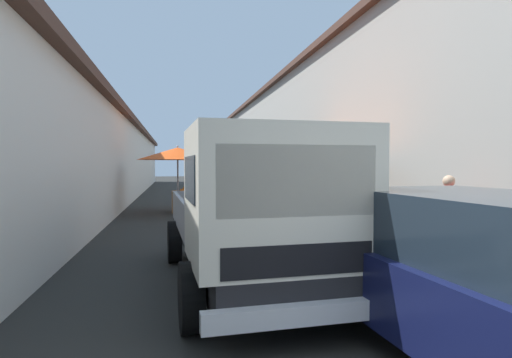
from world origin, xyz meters
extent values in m
plane|color=#282826|center=(13.50, 0.00, 0.00)|extent=(90.00, 90.00, 0.00)
cube|color=silver|center=(15.75, 7.08, 1.76)|extent=(49.50, 7.00, 3.51)
cube|color=#4C3328|center=(15.75, 7.08, 3.63)|extent=(49.80, 7.50, 0.24)
cube|color=#A39E93|center=(15.75, -7.08, 3.00)|extent=(49.50, 7.00, 5.99)
cube|color=#4C3328|center=(15.75, -7.08, 6.11)|extent=(49.80, 7.50, 0.24)
cylinder|color=#9E9EA3|center=(13.62, 1.62, 1.15)|extent=(0.06, 0.06, 2.30)
cone|color=#D84C14|center=(13.62, 1.62, 2.08)|extent=(2.85, 2.85, 0.44)
sphere|color=#9E9EA3|center=(13.62, 1.62, 2.34)|extent=(0.07, 0.07, 0.07)
cube|color=olive|center=(13.58, 1.46, 0.37)|extent=(0.95, 0.75, 0.74)
sphere|color=orange|center=(13.46, 1.50, 0.79)|extent=(0.09, 0.09, 0.09)
sphere|color=orange|center=(13.69, 1.40, 0.84)|extent=(0.09, 0.09, 0.09)
sphere|color=orange|center=(13.51, 1.31, 0.79)|extent=(0.09, 0.09, 0.09)
sphere|color=orange|center=(13.69, 1.44, 0.79)|extent=(0.09, 0.09, 0.09)
sphere|color=orange|center=(13.43, 1.21, 0.79)|extent=(0.09, 0.09, 0.09)
sphere|color=orange|center=(13.42, 1.33, 0.79)|extent=(0.09, 0.09, 0.09)
cylinder|color=#9E9EA3|center=(8.49, -1.70, 1.13)|extent=(0.06, 0.06, 2.26)
cone|color=#D84C14|center=(8.49, -1.70, 2.09)|extent=(2.68, 2.68, 0.34)
sphere|color=#9E9EA3|center=(8.49, -1.70, 2.30)|extent=(0.07, 0.07, 0.07)
cube|color=olive|center=(8.25, -1.82, 0.36)|extent=(0.81, 0.60, 0.72)
sphere|color=orange|center=(7.98, -1.76, 0.76)|extent=(0.09, 0.09, 0.09)
sphere|color=orange|center=(7.97, -1.87, 0.76)|extent=(0.09, 0.09, 0.09)
sphere|color=orange|center=(8.12, -1.89, 0.76)|extent=(0.09, 0.09, 0.09)
sphere|color=orange|center=(8.28, -1.78, 0.76)|extent=(0.09, 0.09, 0.09)
sphere|color=orange|center=(8.52, -1.86, 0.81)|extent=(0.09, 0.09, 0.09)
cylinder|color=#9E9EA3|center=(11.26, -2.37, 1.17)|extent=(0.06, 0.06, 2.33)
cone|color=#D84C14|center=(11.26, -2.37, 2.12)|extent=(2.58, 2.58, 0.43)
sphere|color=#9E9EA3|center=(11.26, -2.37, 2.37)|extent=(0.07, 0.07, 0.07)
cube|color=brown|center=(11.40, -2.40, 0.42)|extent=(0.83, 0.76, 0.84)
sphere|color=orange|center=(11.23, -2.66, 0.88)|extent=(0.09, 0.09, 0.09)
sphere|color=orange|center=(11.22, -2.32, 0.94)|extent=(0.09, 0.09, 0.09)
sphere|color=orange|center=(11.19, -2.50, 0.88)|extent=(0.09, 0.09, 0.09)
sphere|color=orange|center=(11.59, -2.22, 0.88)|extent=(0.09, 0.09, 0.09)
sphere|color=orange|center=(11.58, -2.42, 0.88)|extent=(0.09, 0.09, 0.09)
sphere|color=orange|center=(11.32, -2.22, 0.88)|extent=(0.09, 0.09, 0.09)
cube|color=#0F1438|center=(1.89, -0.81, 0.57)|extent=(4.01, 1.99, 0.64)
cube|color=#19232D|center=(1.74, -0.82, 1.17)|extent=(2.44, 1.68, 0.56)
cube|color=black|center=(3.80, -0.67, 0.35)|extent=(0.22, 1.65, 0.20)
cube|color=silver|center=(3.78, -0.09, 0.63)|extent=(0.08, 0.24, 0.14)
cube|color=silver|center=(3.86, -1.26, 0.63)|extent=(0.08, 0.24, 0.14)
cylinder|color=black|center=(3.15, 0.14, 0.30)|extent=(0.61, 0.24, 0.60)
cylinder|color=black|center=(3.28, -1.57, 0.30)|extent=(0.61, 0.24, 0.60)
cube|color=black|center=(4.50, 0.81, 0.50)|extent=(4.87, 1.71, 0.36)
cube|color=beige|center=(2.87, 0.72, 1.38)|extent=(1.62, 1.83, 1.40)
cube|color=#19232D|center=(2.13, 0.69, 1.55)|extent=(0.14, 1.47, 0.63)
cube|color=#19232D|center=(2.87, 0.72, 1.55)|extent=(1.13, 1.83, 0.45)
cube|color=black|center=(2.12, 0.69, 0.86)|extent=(0.13, 1.40, 0.28)
cube|color=silver|center=(2.04, 0.68, 0.40)|extent=(0.21, 1.75, 0.18)
cube|color=gray|center=(5.35, 0.03, 0.93)|extent=(3.16, 0.22, 0.50)
cube|color=gray|center=(5.27, 1.67, 0.93)|extent=(3.16, 0.22, 0.50)
cube|color=gray|center=(6.86, 0.93, 0.93)|extent=(0.14, 1.65, 0.50)
cylinder|color=black|center=(2.91, -0.15, 0.36)|extent=(0.73, 0.26, 0.72)
cylinder|color=black|center=(2.82, 1.60, 0.36)|extent=(0.73, 0.26, 0.72)
cylinder|color=black|center=(5.98, 0.01, 0.36)|extent=(0.73, 0.26, 0.72)
cylinder|color=black|center=(5.89, 1.76, 0.36)|extent=(0.73, 0.26, 0.72)
cylinder|color=#665B4C|center=(5.09, -2.90, 0.37)|extent=(0.14, 0.14, 0.75)
cylinder|color=#665B4C|center=(4.95, -2.96, 0.37)|extent=(0.14, 0.14, 0.75)
cube|color=#B73333|center=(5.02, -2.93, 1.03)|extent=(0.48, 0.36, 0.56)
sphere|color=tan|center=(5.02, -2.93, 1.41)|extent=(0.21, 0.21, 0.21)
cylinder|color=#B73333|center=(5.27, -2.82, 1.05)|extent=(0.08, 0.08, 0.50)
cylinder|color=#B73333|center=(4.78, -3.04, 1.05)|extent=(0.08, 0.08, 0.50)
cylinder|color=black|center=(15.04, -1.62, 0.22)|extent=(0.45, 0.20, 0.44)
cylinder|color=black|center=(13.84, -1.96, 0.22)|extent=(0.45, 0.22, 0.44)
cube|color=red|center=(14.39, -1.80, 0.27)|extent=(0.94, 0.51, 0.08)
ellipsoid|color=black|center=(14.11, -1.88, 0.64)|extent=(0.61, 0.40, 0.20)
cube|color=red|center=(15.00, -1.63, 0.67)|extent=(0.22, 0.35, 0.56)
cylinder|color=silver|center=(14.93, -1.65, 0.77)|extent=(0.28, 0.13, 0.68)
cylinder|color=black|center=(14.85, -1.67, 1.12)|extent=(0.54, 0.18, 0.04)
cylinder|color=#194CB2|center=(14.93, -0.66, 0.42)|extent=(0.30, 0.30, 0.03)
cylinder|color=#194CB2|center=(15.04, -0.66, 0.21)|extent=(0.04, 0.04, 0.42)
cylinder|color=#194CB2|center=(14.93, -0.55, 0.21)|extent=(0.04, 0.04, 0.42)
cylinder|color=#194CB2|center=(14.82, -0.66, 0.21)|extent=(0.04, 0.04, 0.42)
cylinder|color=#194CB2|center=(14.93, -0.77, 0.21)|extent=(0.04, 0.04, 0.42)
camera|label=1|loc=(-1.34, 1.75, 1.70)|focal=28.94mm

